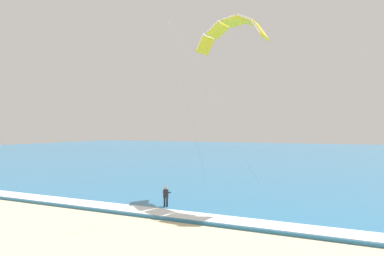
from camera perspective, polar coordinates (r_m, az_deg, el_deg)
name	(u,v)px	position (r m, az deg, el deg)	size (l,w,h in m)	color
sea	(283,154)	(79.29, 15.69, -4.41)	(200.00, 120.00, 0.20)	teal
surf_foam	(158,212)	(22.93, -6.01, -14.44)	(200.00, 1.74, 0.04)	white
surfboard	(166,209)	(24.53, -4.63, -13.97)	(0.56, 1.43, 0.09)	#239EC6
kitesurfer	(166,196)	(24.35, -4.62, -11.87)	(0.55, 0.55, 1.69)	#232328
kite_primary	(231,30)	(30.44, 6.95, 16.76)	(7.42, 8.48, 14.69)	yellow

